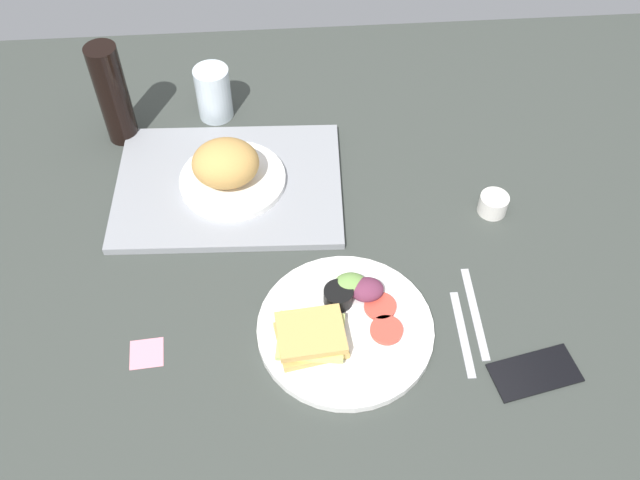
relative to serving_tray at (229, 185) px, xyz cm
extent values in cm
cube|color=#383D38|center=(15.09, -21.04, -2.30)|extent=(190.00, 150.00, 3.00)
cube|color=gray|center=(0.00, 0.00, 0.00)|extent=(46.37, 34.89, 1.60)
cylinder|color=white|center=(0.93, 0.00, 1.50)|extent=(21.14, 21.14, 1.40)
ellipsoid|color=tan|center=(0.04, -0.46, 6.67)|extent=(13.11, 11.32, 8.94)
cylinder|color=white|center=(20.18, -35.24, 0.00)|extent=(30.24, 30.24, 1.60)
cube|color=tan|center=(14.13, -37.96, 1.50)|extent=(12.39, 10.76, 1.40)
cube|color=#B2C66B|center=(14.13, -37.96, 2.70)|extent=(12.08, 10.35, 1.00)
cube|color=tan|center=(14.13, -37.96, 3.90)|extent=(11.75, 9.93, 1.40)
cylinder|color=#D14738|center=(26.98, -36.75, 1.20)|extent=(5.60, 5.60, 0.80)
cylinder|color=#D14738|center=(26.53, -31.92, 1.20)|extent=(5.60, 5.60, 0.80)
cylinder|color=black|center=(19.42, -29.95, 2.30)|extent=(5.20, 5.20, 3.00)
cylinder|color=#EFEACC|center=(19.42, -29.95, 3.40)|extent=(4.26, 4.26, 0.60)
ellipsoid|color=#729E4C|center=(21.69, -27.99, 2.60)|extent=(6.00, 4.80, 3.60)
ellipsoid|color=#6B2D47|center=(24.41, -29.19, 2.60)|extent=(6.00, 4.80, 3.60)
cylinder|color=silver|center=(-2.96, 22.64, 5.19)|extent=(7.56, 7.56, 11.98)
cylinder|color=black|center=(-22.63, 17.06, 10.52)|extent=(6.40, 6.40, 22.64)
cylinder|color=silver|center=(51.47, -9.92, 1.20)|extent=(5.60, 5.60, 4.00)
cube|color=#B7B7BC|center=(40.18, -37.24, -0.55)|extent=(1.63, 17.02, 0.50)
cube|color=#B7B7BC|center=(43.18, -33.24, -0.55)|extent=(1.59, 19.01, 0.50)
cube|color=black|center=(50.51, -45.54, -0.40)|extent=(15.57, 10.00, 0.80)
cube|color=pink|center=(-13.52, -37.15, -0.74)|extent=(5.98, 5.98, 0.12)
camera|label=1|loc=(11.27, -97.96, 102.59)|focal=39.29mm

